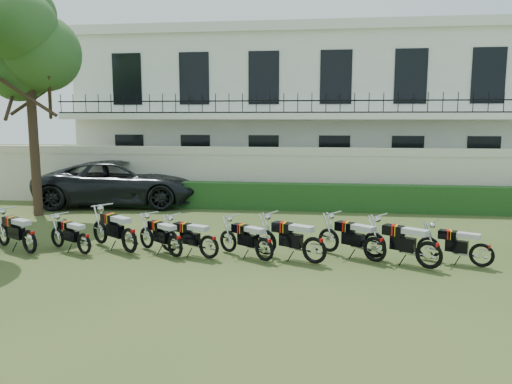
# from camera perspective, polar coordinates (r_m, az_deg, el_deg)

# --- Properties ---
(ground) EXTENTS (100.00, 100.00, 0.00)m
(ground) POSITION_cam_1_polar(r_m,az_deg,el_deg) (11.85, 2.65, -8.37)
(ground) COLOR #32481C
(ground) RESTS_ON ground
(perimeter_wall) EXTENTS (30.00, 0.35, 2.30)m
(perimeter_wall) POSITION_cam_1_polar(r_m,az_deg,el_deg) (19.46, 4.61, 1.77)
(perimeter_wall) COLOR beige
(perimeter_wall) RESTS_ON ground
(hedge) EXTENTS (18.00, 0.60, 1.00)m
(hedge) POSITION_cam_1_polar(r_m,az_deg,el_deg) (18.74, 7.52, -0.60)
(hedge) COLOR #1A4418
(hedge) RESTS_ON ground
(building) EXTENTS (20.40, 9.60, 7.40)m
(building) POSITION_cam_1_polar(r_m,az_deg,el_deg) (25.28, 5.34, 9.07)
(building) COLOR white
(building) RESTS_ON ground
(tree_west_near) EXTENTS (3.40, 3.20, 7.90)m
(tree_west_near) POSITION_cam_1_polar(r_m,az_deg,el_deg) (19.21, -24.55, 15.08)
(tree_west_near) COLOR #473323
(tree_west_near) RESTS_ON ground
(motorcycle_0) EXTENTS (1.74, 1.03, 1.05)m
(motorcycle_0) POSITION_cam_1_polar(r_m,az_deg,el_deg) (13.85, -24.50, -4.59)
(motorcycle_0) COLOR black
(motorcycle_0) RESTS_ON ground
(motorcycle_1) EXTENTS (1.54, 0.91, 0.93)m
(motorcycle_1) POSITION_cam_1_polar(r_m,az_deg,el_deg) (13.30, -19.09, -5.05)
(motorcycle_1) COLOR black
(motorcycle_1) RESTS_ON ground
(motorcycle_2) EXTENTS (1.72, 1.26, 1.11)m
(motorcycle_2) POSITION_cam_1_polar(r_m,az_deg,el_deg) (13.06, -14.31, -4.71)
(motorcycle_2) COLOR black
(motorcycle_2) RESTS_ON ground
(motorcycle_3) EXTENTS (1.49, 1.14, 0.98)m
(motorcycle_3) POSITION_cam_1_polar(r_m,az_deg,el_deg) (12.48, -9.25, -5.47)
(motorcycle_3) COLOR black
(motorcycle_3) RESTS_ON ground
(motorcycle_4) EXTENTS (1.71, 0.86, 1.00)m
(motorcycle_4) POSITION_cam_1_polar(r_m,az_deg,el_deg) (12.25, -5.41, -5.61)
(motorcycle_4) COLOR black
(motorcycle_4) RESTS_ON ground
(motorcycle_5) EXTENTS (1.53, 1.10, 0.98)m
(motorcycle_5) POSITION_cam_1_polar(r_m,az_deg,el_deg) (11.98, 0.97, -5.93)
(motorcycle_5) COLOR black
(motorcycle_5) RESTS_ON ground
(motorcycle_6) EXTENTS (1.85, 1.03, 1.10)m
(motorcycle_6) POSITION_cam_1_polar(r_m,az_deg,el_deg) (11.84, 6.70, -5.89)
(motorcycle_6) COLOR black
(motorcycle_6) RESTS_ON ground
(motorcycle_7) EXTENTS (1.63, 1.20, 1.06)m
(motorcycle_7) POSITION_cam_1_polar(r_m,az_deg,el_deg) (12.24, 13.46, -5.69)
(motorcycle_7) COLOR black
(motorcycle_7) RESTS_ON ground
(motorcycle_8) EXTENTS (1.74, 1.20, 1.10)m
(motorcycle_8) POSITION_cam_1_polar(r_m,az_deg,el_deg) (12.03, 19.21, -6.08)
(motorcycle_8) COLOR black
(motorcycle_8) RESTS_ON ground
(motorcycle_9) EXTENTS (1.62, 0.86, 0.96)m
(motorcycle_9) POSITION_cam_1_polar(r_m,az_deg,el_deg) (12.65, 24.44, -5.99)
(motorcycle_9) COLOR black
(motorcycle_9) RESTS_ON ground
(suv) EXTENTS (6.69, 3.78, 1.76)m
(suv) POSITION_cam_1_polar(r_m,az_deg,el_deg) (20.42, -15.18, 1.00)
(suv) COLOR black
(suv) RESTS_ON ground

